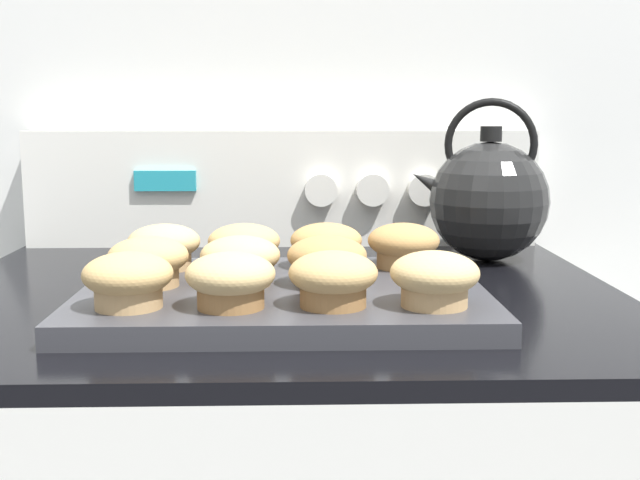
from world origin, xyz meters
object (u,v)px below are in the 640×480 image
Objects in this scene: tea_kettle at (488,199)px; muffin_r0_c1 at (230,279)px; muffin_r1_c2 at (327,260)px; muffin_r2_c2 at (326,245)px; muffin_r2_c0 at (164,246)px; muffin_r2_c1 at (244,245)px; muffin_pan at (284,296)px; muffin_r2_c3 at (404,245)px; muffin_r0_c2 at (333,278)px; muffin_r0_c0 at (128,279)px; muffin_r0_c3 at (435,278)px; muffin_r1_c0 at (148,261)px; muffin_r1_c1 at (240,260)px.

muffin_r0_c1 is at bearing -132.36° from tea_kettle.
muffin_r2_c2 is (0.00, 0.09, 0.00)m from muffin_r1_c2.
muffin_r2_c1 is (0.09, 0.00, 0.00)m from muffin_r2_c0.
muffin_pan is 0.17m from muffin_r2_c3.
tea_kettle is (0.27, 0.25, 0.07)m from muffin_pan.
muffin_r0_c2 is 0.20m from muffin_r2_c3.
muffin_r0_c0 and muffin_r2_c3 have the same top height.
muffin_pan is at bearing 63.85° from muffin_r0_c1.
muffin_r0_c0 is 0.28m from muffin_r0_c3.
muffin_r1_c0 is (-0.28, 0.09, 0.00)m from muffin_r0_c3.
muffin_r0_c2 is at bearing -0.00° from muffin_r0_c0.
muffin_pan is 4.98× the size of muffin_r1_c0.
tea_kettle is (0.41, 0.34, 0.03)m from muffin_r0_c0.
muffin_r1_c2 and muffin_r2_c0 have the same top height.
muffin_r2_c0 is (-0.18, 0.09, 0.00)m from muffin_r1_c2.
muffin_r2_c3 is (0.27, 0.18, 0.00)m from muffin_r0_c0.
muffin_r1_c1 and muffin_r1_c2 have the same top height.
muffin_r0_c3 is at bearing -88.68° from muffin_r2_c3.
muffin_r0_c2 is 0.38× the size of tea_kettle.
muffin_r2_c3 is 0.38× the size of tea_kettle.
tea_kettle is (0.31, 0.34, 0.03)m from muffin_r0_c1.
muffin_r0_c3 is 1.00× the size of muffin_r2_c1.
muffin_r2_c1 is 0.09m from muffin_r2_c2.
muffin_r1_c0 and muffin_r2_c1 have the same top height.
muffin_r0_c2 and muffin_r2_c1 have the same top height.
muffin_r0_c2 and muffin_r2_c0 have the same top height.
muffin_r1_c0 is 1.00× the size of muffin_r2_c2.
muffin_r1_c2 is 0.13m from muffin_r2_c3.
muffin_r1_c1 is (0.09, 0.09, 0.00)m from muffin_r0_c0.
tea_kettle is at bearing 26.96° from muffin_r2_c1.
muffin_r0_c0 and muffin_r0_c1 have the same top height.
muffin_r1_c0 is 0.13m from muffin_r2_c1.
muffin_r2_c0 is at bearing 153.28° from muffin_r1_c2.
tea_kettle reaches higher than muffin_pan.
tea_kettle is at bearing 48.43° from muffin_r1_c2.
tea_kettle reaches higher than muffin_r2_c3.
muffin_r2_c0 is (0.00, 0.18, 0.00)m from muffin_r0_c0.
tea_kettle is (0.40, 0.16, 0.03)m from muffin_r2_c0.
tea_kettle is at bearing 57.07° from muffin_r0_c2.
muffin_r1_c0 and muffin_r1_c2 have the same top height.
muffin_r1_c2 is 0.13m from muffin_r2_c1.
muffin_r2_c2 reaches higher than muffin_pan.
muffin_r2_c0 and muffin_r2_c3 have the same top height.
muffin_r1_c2 and muffin_r2_c1 have the same top height.
muffin_r2_c2 is at bearing -144.59° from tea_kettle.
muffin_r0_c3 is 0.21m from muffin_r2_c2.
muffin_r0_c1 and muffin_r2_c3 have the same top height.
muffin_r0_c2 is (0.19, -0.00, 0.00)m from muffin_r0_c0.
muffin_r0_c0 is at bearing -139.96° from tea_kettle.
muffin_r1_c0 is at bearing 179.84° from muffin_r1_c2.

